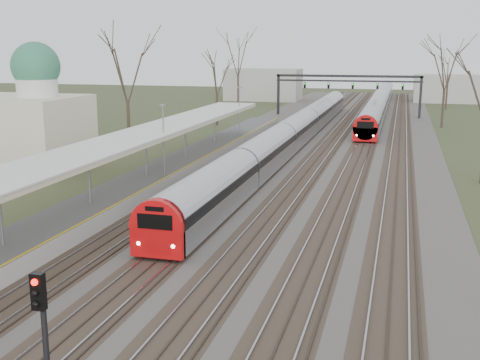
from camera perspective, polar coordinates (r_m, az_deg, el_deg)
name	(u,v)px	position (r m, az deg, el deg)	size (l,w,h in m)	color
track_bed	(319,148)	(60.53, 7.49, 3.03)	(24.00, 160.00, 0.22)	#474442
platform	(166,173)	(46.04, -7.06, 0.67)	(3.50, 69.00, 1.00)	#9E9B93
canopy	(139,136)	(41.38, -9.53, 4.10)	(4.10, 50.00, 3.11)	slate
dome_building	(21,125)	(52.02, -20.04, 4.95)	(10.00, 8.00, 10.30)	beige
signal_gantry	(348,83)	(89.70, 10.21, 9.04)	(21.00, 0.59, 6.08)	black
tree_west_far	(126,68)	(57.97, -10.72, 10.42)	(5.50, 5.50, 11.33)	#2D231C
train_near	(296,130)	(63.14, 5.34, 4.76)	(2.62, 75.21, 3.05)	#AEB1B8
train_far	(380,101)	(100.94, 13.10, 7.31)	(2.62, 75.21, 3.05)	#AEB1B8
signal_post	(42,322)	(16.98, -18.23, -12.63)	(0.35, 0.45, 4.10)	black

